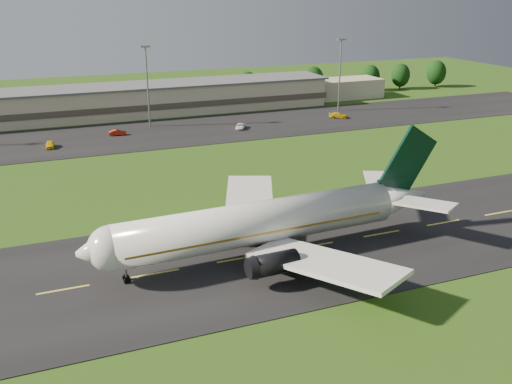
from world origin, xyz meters
name	(u,v)px	position (x,y,z in m)	size (l,w,h in m)	color
ground	(239,259)	(0.00, 0.00, 0.00)	(360.00, 360.00, 0.00)	#224812
taxiway	(239,259)	(0.00, 0.00, 0.05)	(220.00, 30.00, 0.10)	black
apron	(136,135)	(0.00, 72.00, 0.05)	(260.00, 30.00, 0.10)	black
airliner	(264,223)	(3.65, 0.04, 4.66)	(51.29, 42.14, 15.57)	silver
terminal	(142,100)	(6.40, 96.18, 3.99)	(145.00, 16.00, 8.40)	#C2B594
light_mast_centre	(147,77)	(5.00, 80.00, 12.74)	(2.40, 1.20, 20.35)	gray
light_mast_east	(340,66)	(60.00, 80.00, 12.74)	(2.40, 1.20, 20.35)	gray
tree_line	(207,87)	(28.35, 105.91, 4.95)	(197.32, 8.88, 10.19)	black
service_vehicle_a	(50,144)	(-19.95, 67.45, 0.84)	(1.74, 4.33, 1.48)	yellow
service_vehicle_b	(118,133)	(-4.22, 73.43, 0.77)	(1.42, 4.07, 1.34)	#AB1C0B
service_vehicle_c	(240,126)	(25.65, 68.87, 0.73)	(2.11, 4.57, 1.27)	white
service_vehicle_d	(338,115)	(54.92, 70.81, 0.85)	(2.11, 5.18, 1.50)	gold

